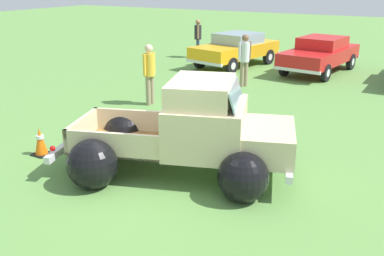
{
  "coord_description": "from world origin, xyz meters",
  "views": [
    {
      "loc": [
        4.31,
        -6.76,
        3.74
      ],
      "look_at": [
        0.0,
        0.72,
        0.71
      ],
      "focal_mm": 40.38,
      "sensor_mm": 36.0,
      "label": 1
    }
  ],
  "objects_px": {
    "show_car_0": "(236,48)",
    "spectator_2": "(149,70)",
    "spectator_1": "(245,57)",
    "show_car_1": "(320,53)",
    "vintage_pickup_truck": "(193,137)",
    "lane_cone_1": "(40,142)",
    "spectator_0": "(198,36)"
  },
  "relations": [
    {
      "from": "show_car_0",
      "to": "spectator_2",
      "type": "xyz_separation_m",
      "value": [
        0.26,
        -6.89,
        0.28
      ]
    },
    {
      "from": "spectator_1",
      "to": "spectator_2",
      "type": "xyz_separation_m",
      "value": [
        -1.57,
        -3.58,
        0.0
      ]
    },
    {
      "from": "show_car_1",
      "to": "spectator_2",
      "type": "xyz_separation_m",
      "value": [
        -3.28,
        -7.4,
        0.28
      ]
    },
    {
      "from": "vintage_pickup_truck",
      "to": "lane_cone_1",
      "type": "xyz_separation_m",
      "value": [
        -3.38,
        -0.87,
        -0.45
      ]
    },
    {
      "from": "show_car_1",
      "to": "spectator_1",
      "type": "xyz_separation_m",
      "value": [
        -1.71,
        -3.82,
        0.28
      ]
    },
    {
      "from": "show_car_1",
      "to": "spectator_1",
      "type": "relative_size",
      "value": 2.53
    },
    {
      "from": "spectator_0",
      "to": "spectator_2",
      "type": "height_order",
      "value": "spectator_2"
    },
    {
      "from": "show_car_1",
      "to": "spectator_2",
      "type": "bearing_deg",
      "value": -16.44
    },
    {
      "from": "show_car_0",
      "to": "spectator_1",
      "type": "distance_m",
      "value": 3.79
    },
    {
      "from": "spectator_0",
      "to": "lane_cone_1",
      "type": "height_order",
      "value": "spectator_0"
    },
    {
      "from": "vintage_pickup_truck",
      "to": "spectator_2",
      "type": "xyz_separation_m",
      "value": [
        -3.6,
        3.63,
        0.31
      ]
    },
    {
      "from": "spectator_0",
      "to": "spectator_2",
      "type": "xyz_separation_m",
      "value": [
        2.73,
        -7.89,
        0.02
      ]
    },
    {
      "from": "show_car_1",
      "to": "lane_cone_1",
      "type": "distance_m",
      "value": 12.3
    },
    {
      "from": "spectator_0",
      "to": "spectator_2",
      "type": "bearing_deg",
      "value": -101.44
    },
    {
      "from": "spectator_2",
      "to": "lane_cone_1",
      "type": "relative_size",
      "value": 2.94
    },
    {
      "from": "show_car_0",
      "to": "spectator_1",
      "type": "relative_size",
      "value": 2.51
    },
    {
      "from": "show_car_1",
      "to": "spectator_2",
      "type": "relative_size",
      "value": 2.53
    },
    {
      "from": "spectator_2",
      "to": "show_car_1",
      "type": "bearing_deg",
      "value": -108.68
    },
    {
      "from": "show_car_1",
      "to": "vintage_pickup_truck",
      "type": "bearing_deg",
      "value": 9.13
    },
    {
      "from": "vintage_pickup_truck",
      "to": "spectator_0",
      "type": "xyz_separation_m",
      "value": [
        -6.33,
        11.52,
        0.3
      ]
    },
    {
      "from": "show_car_0",
      "to": "lane_cone_1",
      "type": "bearing_deg",
      "value": 14.5
    },
    {
      "from": "spectator_0",
      "to": "lane_cone_1",
      "type": "xyz_separation_m",
      "value": [
        2.94,
        -12.39,
        -0.74
      ]
    },
    {
      "from": "vintage_pickup_truck",
      "to": "show_car_0",
      "type": "height_order",
      "value": "vintage_pickup_truck"
    },
    {
      "from": "spectator_1",
      "to": "spectator_2",
      "type": "height_order",
      "value": "spectator_2"
    },
    {
      "from": "vintage_pickup_truck",
      "to": "spectator_0",
      "type": "bearing_deg",
      "value": 99.68
    },
    {
      "from": "vintage_pickup_truck",
      "to": "lane_cone_1",
      "type": "relative_size",
      "value": 7.93
    },
    {
      "from": "show_car_0",
      "to": "spectator_0",
      "type": "bearing_deg",
      "value": -99.98
    },
    {
      "from": "vintage_pickup_truck",
      "to": "spectator_2",
      "type": "height_order",
      "value": "vintage_pickup_truck"
    },
    {
      "from": "show_car_0",
      "to": "spectator_0",
      "type": "relative_size",
      "value": 2.54
    },
    {
      "from": "show_car_0",
      "to": "vintage_pickup_truck",
      "type": "bearing_deg",
      "value": 32.24
    },
    {
      "from": "spectator_0",
      "to": "show_car_0",
      "type": "bearing_deg",
      "value": -52.56
    },
    {
      "from": "show_car_0",
      "to": "lane_cone_1",
      "type": "xyz_separation_m",
      "value": [
        0.48,
        -11.39,
        -0.47
      ]
    }
  ]
}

